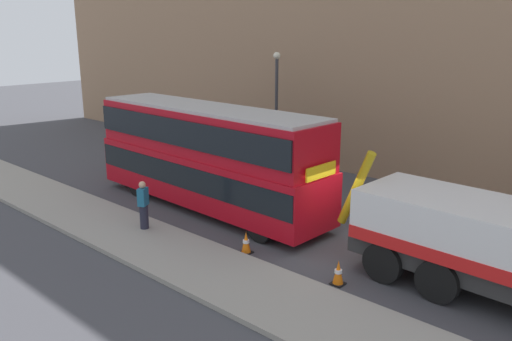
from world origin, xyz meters
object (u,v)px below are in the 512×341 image
Objects in this scene: traffic_cone_near_bus at (246,243)px; street_lamp at (276,100)px; traffic_cone_midway at (338,273)px; double_decker_bus at (207,153)px; pedestrian_onlooker at (143,206)px.

street_lamp reaches higher than traffic_cone_near_bus.
traffic_cone_near_bus and traffic_cone_midway have the same top height.
double_decker_bus is at bearing 165.00° from traffic_cone_midway.
traffic_cone_midway is at bearing -18.50° from pedestrian_onlooker.
pedestrian_onlooker is at bearing -76.71° from street_lamp.
pedestrian_onlooker is 2.38× the size of traffic_cone_near_bus.
traffic_cone_midway is 13.24m from street_lamp.
double_decker_bus is 3.53m from pedestrian_onlooker.
street_lamp is at bearing 137.72° from traffic_cone_midway.
pedestrian_onlooker is at bearing -169.84° from traffic_cone_midway.
traffic_cone_near_bus is (3.83, 1.11, -0.64)m from pedestrian_onlooker.
double_decker_bus is 1.91× the size of street_lamp.
traffic_cone_midway is at bearing -42.28° from street_lamp.
street_lamp is at bearing 108.87° from double_decker_bus.
double_decker_bus reaches higher than pedestrian_onlooker.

